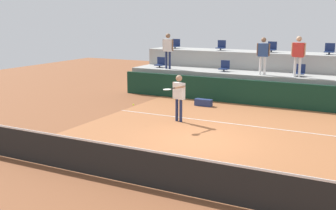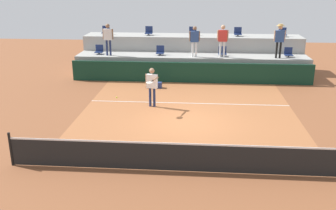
{
  "view_description": "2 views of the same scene",
  "coord_description": "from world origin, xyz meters",
  "px_view_note": "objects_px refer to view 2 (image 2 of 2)",
  "views": [
    {
      "loc": [
        4.9,
        -11.62,
        3.82
      ],
      "look_at": [
        -0.63,
        -0.91,
        1.24
      ],
      "focal_mm": 44.22,
      "sensor_mm": 36.0,
      "label": 1
    },
    {
      "loc": [
        0.36,
        -14.01,
        5.48
      ],
      "look_at": [
        -0.72,
        -0.41,
        0.85
      ],
      "focal_mm": 40.61,
      "sensor_mm": 36.0,
      "label": 2
    }
  ],
  "objects_px": {
    "tennis_player": "(152,83)",
    "spectator_in_white": "(195,39)",
    "spectator_with_hat": "(280,37)",
    "stadium_chair_upper_center": "(193,32)",
    "spectator_leaning_on_rail": "(108,36)",
    "stadium_chair_lower_left": "(160,51)",
    "stadium_chair_upper_right": "(238,32)",
    "stadium_chair_lower_far_right": "(288,53)",
    "stadium_chair_upper_far_left": "(106,31)",
    "equipment_bag": "(154,85)",
    "stadium_chair_upper_left": "(149,31)",
    "tennis_ball": "(117,97)",
    "stadium_chair_lower_right": "(222,52)",
    "spectator_in_grey": "(223,38)",
    "stadium_chair_upper_far_right": "(283,33)",
    "stadium_chair_lower_far_left": "(99,50)"
  },
  "relations": [
    {
      "from": "stadium_chair_upper_center",
      "to": "spectator_in_white",
      "type": "height_order",
      "value": "spectator_in_white"
    },
    {
      "from": "stadium_chair_lower_far_left",
      "to": "stadium_chair_lower_left",
      "type": "bearing_deg",
      "value": 0.0
    },
    {
      "from": "tennis_player",
      "to": "equipment_bag",
      "type": "distance_m",
      "value": 3.15
    },
    {
      "from": "stadium_chair_lower_far_right",
      "to": "stadium_chair_upper_far_left",
      "type": "distance_m",
      "value": 10.83
    },
    {
      "from": "stadium_chair_upper_far_left",
      "to": "equipment_bag",
      "type": "distance_m",
      "value": 5.88
    },
    {
      "from": "stadium_chair_lower_far_right",
      "to": "tennis_player",
      "type": "height_order",
      "value": "stadium_chair_lower_far_right"
    },
    {
      "from": "spectator_with_hat",
      "to": "equipment_bag",
      "type": "height_order",
      "value": "spectator_with_hat"
    },
    {
      "from": "stadium_chair_upper_far_right",
      "to": "spectator_in_white",
      "type": "height_order",
      "value": "spectator_in_white"
    },
    {
      "from": "stadium_chair_lower_right",
      "to": "spectator_with_hat",
      "type": "height_order",
      "value": "spectator_with_hat"
    },
    {
      "from": "stadium_chair_lower_left",
      "to": "stadium_chair_upper_left",
      "type": "distance_m",
      "value": 2.17
    },
    {
      "from": "stadium_chair_upper_right",
      "to": "tennis_player",
      "type": "xyz_separation_m",
      "value": [
        -4.31,
        -7.24,
        -1.24
      ]
    },
    {
      "from": "stadium_chair_upper_left",
      "to": "spectator_in_white",
      "type": "relative_size",
      "value": 0.31
    },
    {
      "from": "stadium_chair_lower_far_right",
      "to": "tennis_player",
      "type": "relative_size",
      "value": 0.3
    },
    {
      "from": "stadium_chair_upper_right",
      "to": "tennis_player",
      "type": "bearing_deg",
      "value": -120.75
    },
    {
      "from": "stadium_chair_lower_far_right",
      "to": "stadium_chair_upper_right",
      "type": "height_order",
      "value": "stadium_chair_upper_right"
    },
    {
      "from": "spectator_in_white",
      "to": "spectator_with_hat",
      "type": "bearing_deg",
      "value": -0.0
    },
    {
      "from": "tennis_player",
      "to": "spectator_with_hat",
      "type": "relative_size",
      "value": 0.95
    },
    {
      "from": "stadium_chair_lower_right",
      "to": "stadium_chair_upper_right",
      "type": "height_order",
      "value": "stadium_chair_upper_right"
    },
    {
      "from": "spectator_in_white",
      "to": "spectator_with_hat",
      "type": "distance_m",
      "value": 4.56
    },
    {
      "from": "stadium_chair_upper_left",
      "to": "tennis_ball",
      "type": "height_order",
      "value": "stadium_chair_upper_left"
    },
    {
      "from": "tennis_player",
      "to": "spectator_in_white",
      "type": "bearing_deg",
      "value": 70.82
    },
    {
      "from": "stadium_chair_lower_left",
      "to": "stadium_chair_upper_left",
      "type": "bearing_deg",
      "value": 115.59
    },
    {
      "from": "tennis_ball",
      "to": "spectator_with_hat",
      "type": "bearing_deg",
      "value": 37.84
    },
    {
      "from": "tennis_player",
      "to": "spectator_in_white",
      "type": "height_order",
      "value": "spectator_in_white"
    },
    {
      "from": "stadium_chair_upper_right",
      "to": "tennis_player",
      "type": "distance_m",
      "value": 8.51
    },
    {
      "from": "stadium_chair_upper_center",
      "to": "spectator_leaning_on_rail",
      "type": "xyz_separation_m",
      "value": [
        -4.66,
        -2.18,
        0.01
      ]
    },
    {
      "from": "tennis_player",
      "to": "stadium_chair_lower_left",
      "type": "bearing_deg",
      "value": 91.84
    },
    {
      "from": "stadium_chair_upper_far_left",
      "to": "spectator_in_grey",
      "type": "relative_size",
      "value": 0.3
    },
    {
      "from": "stadium_chair_lower_right",
      "to": "spectator_with_hat",
      "type": "bearing_deg",
      "value": -7.33
    },
    {
      "from": "stadium_chair_lower_left",
      "to": "tennis_player",
      "type": "relative_size",
      "value": 0.3
    },
    {
      "from": "stadium_chair_lower_far_right",
      "to": "stadium_chair_upper_right",
      "type": "xyz_separation_m",
      "value": [
        -2.65,
        1.8,
        0.85
      ]
    },
    {
      "from": "stadium_chair_lower_right",
      "to": "tennis_player",
      "type": "height_order",
      "value": "stadium_chair_lower_right"
    },
    {
      "from": "stadium_chair_upper_far_right",
      "to": "spectator_in_grey",
      "type": "height_order",
      "value": "spectator_in_grey"
    },
    {
      "from": "spectator_in_grey",
      "to": "tennis_ball",
      "type": "height_order",
      "value": "spectator_in_grey"
    },
    {
      "from": "stadium_chair_upper_left",
      "to": "spectator_with_hat",
      "type": "xyz_separation_m",
      "value": [
        7.35,
        -2.18,
        0.08
      ]
    },
    {
      "from": "stadium_chair_lower_far_right",
      "to": "tennis_ball",
      "type": "xyz_separation_m",
      "value": [
        -8.33,
        -6.36,
        -0.78
      ]
    },
    {
      "from": "stadium_chair_upper_center",
      "to": "spectator_in_white",
      "type": "xyz_separation_m",
      "value": [
        0.14,
        -2.18,
        -0.06
      ]
    },
    {
      "from": "spectator_leaning_on_rail",
      "to": "spectator_with_hat",
      "type": "distance_m",
      "value": 9.36
    },
    {
      "from": "equipment_bag",
      "to": "spectator_leaning_on_rail",
      "type": "bearing_deg",
      "value": 143.83
    },
    {
      "from": "stadium_chair_upper_far_right",
      "to": "spectator_with_hat",
      "type": "relative_size",
      "value": 0.28
    },
    {
      "from": "stadium_chair_upper_left",
      "to": "spectator_leaning_on_rail",
      "type": "xyz_separation_m",
      "value": [
        -2.01,
        -2.18,
        0.01
      ]
    },
    {
      "from": "stadium_chair_upper_center",
      "to": "stadium_chair_upper_far_right",
      "type": "distance_m",
      "value": 5.3
    },
    {
      "from": "spectator_with_hat",
      "to": "tennis_ball",
      "type": "distance_m",
      "value": 9.89
    },
    {
      "from": "spectator_in_white",
      "to": "spectator_in_grey",
      "type": "relative_size",
      "value": 0.95
    },
    {
      "from": "stadium_chair_lower_right",
      "to": "spectator_leaning_on_rail",
      "type": "distance_m",
      "value": 6.44
    },
    {
      "from": "stadium_chair_upper_center",
      "to": "tennis_player",
      "type": "bearing_deg",
      "value": -102.6
    },
    {
      "from": "stadium_chair_lower_left",
      "to": "stadium_chair_upper_center",
      "type": "xyz_separation_m",
      "value": [
        1.79,
        1.8,
        0.85
      ]
    },
    {
      "from": "stadium_chair_lower_far_left",
      "to": "stadium_chair_lower_right",
      "type": "relative_size",
      "value": 1.0
    },
    {
      "from": "spectator_in_grey",
      "to": "spectator_in_white",
      "type": "bearing_deg",
      "value": 180.0
    },
    {
      "from": "stadium_chair_upper_right",
      "to": "spectator_in_white",
      "type": "bearing_deg",
      "value": -139.4
    }
  ]
}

